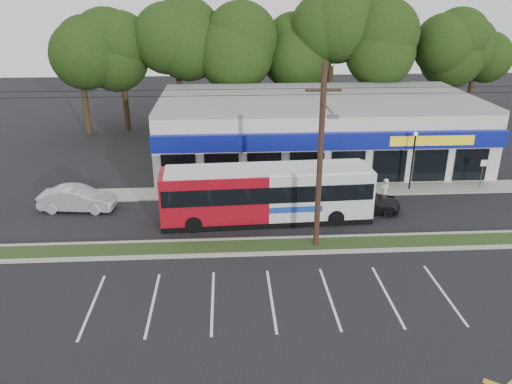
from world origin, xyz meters
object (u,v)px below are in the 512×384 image
Objects in this scene: pedestrian_b at (360,187)px; pedestrian_a at (384,192)px; lamp_post at (413,154)px; car_dark at (363,199)px; sign_post at (483,169)px; metrobus at (267,193)px; car_silver at (77,199)px; utility_pole at (317,153)px.

pedestrian_a is at bearing 173.82° from pedestrian_b.
car_dark is (-4.22, -3.30, -1.88)m from lamp_post.
metrobus is at bearing -165.24° from sign_post.
sign_post is at bearing 175.85° from pedestrian_a.
pedestrian_a is at bearing 9.36° from metrobus.
car_silver is 18.43m from pedestrian_b.
utility_pole is 10.57× the size of car_silver.
utility_pole reaches higher than pedestrian_a.
metrobus is (-2.29, 3.57, -3.61)m from utility_pole.
sign_post is (5.00, -0.23, -1.12)m from lamp_post.
sign_post is 15.99m from metrobus.
sign_post is 8.06m from pedestrian_a.
pedestrian_b is (-4.00, -1.53, -1.73)m from lamp_post.
utility_pole is 16.07m from car_silver.
utility_pole is 3.92× the size of metrobus.
lamp_post is (8.17, 7.87, -2.74)m from utility_pole.
pedestrian_a is (19.76, -0.58, 0.18)m from car_silver.
car_dark is 1.69m from pedestrian_a.
utility_pole is 15.71m from sign_post.
pedestrian_a is at bearing -162.40° from sign_post.
car_silver is at bearing 166.91° from metrobus.
utility_pole is 8.81m from pedestrian_b.
car_dark is (-9.22, -3.07, -0.76)m from sign_post.
utility_pole is at bearing 90.53° from pedestrian_b.
lamp_post reaches higher than pedestrian_b.
sign_post is 27.49m from car_silver.
sign_post is at bearing -137.93° from pedestrian_b.
lamp_post is 5.13m from sign_post.
pedestrian_a is (-2.66, -2.66, -1.71)m from lamp_post.
lamp_post is 22.60m from car_silver.
pedestrian_b is at bearing -61.76° from pedestrian_a.
lamp_post is 2.21× the size of pedestrian_a.
lamp_post is 4.13m from pedestrian_a.
car_dark is at bearing 116.92° from pedestrian_b.
lamp_post is 5.67m from car_dark.
pedestrian_a is at bearing 43.45° from utility_pole.
pedestrian_a is at bearing -57.11° from car_dark.
metrobus is 2.70× the size of car_silver.
sign_post reaches higher than car_silver.
car_silver is at bearing -174.71° from lamp_post.
pedestrian_a is (-7.66, -2.43, -0.59)m from sign_post.
metrobus is at bearing -157.66° from lamp_post.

